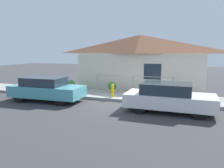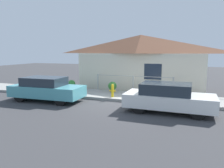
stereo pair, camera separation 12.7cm
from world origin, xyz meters
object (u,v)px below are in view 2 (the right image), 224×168
Objects in this scene: car_right at (168,98)px; potted_plant_near_hydrant at (112,86)px; car_left at (46,89)px; fire_hydrant at (113,90)px; potted_plant_by_fence at (72,84)px.

car_right reaches higher than potted_plant_near_hydrant.
car_left is 5.45× the size of fire_hydrant.
car_right is 5.88× the size of potted_plant_near_hydrant.
fire_hydrant reaches higher than potted_plant_near_hydrant.
car_right is 4.65m from potted_plant_near_hydrant.
car_left is 6.54× the size of potted_plant_by_fence.
car_left is 1.03× the size of car_right.
car_left reaches higher than fire_hydrant.
car_left reaches higher than car_right.
car_right is 5.31× the size of fire_hydrant.
potted_plant_by_fence is (-2.98, 0.13, -0.05)m from potted_plant_near_hydrant.
fire_hydrant is at bearing 23.22° from car_left.
car_right is at bearing -37.94° from potted_plant_near_hydrant.
potted_plant_near_hydrant is 1.08× the size of potted_plant_by_fence.
car_left is 6.04× the size of potted_plant_near_hydrant.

